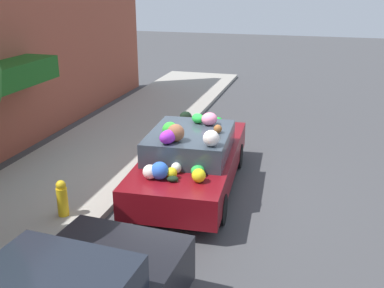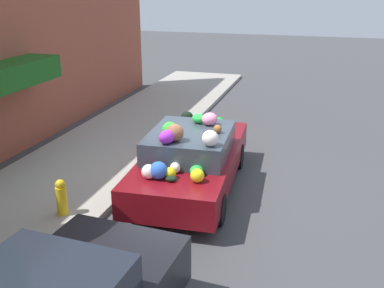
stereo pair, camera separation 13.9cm
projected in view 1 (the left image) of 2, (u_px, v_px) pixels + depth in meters
name	position (u px, v px, depth m)	size (l,w,h in m)	color
ground_plane	(187.00, 187.00, 9.74)	(60.00, 60.00, 0.00)	#424244
sidewalk_curb	(76.00, 171.00, 10.41)	(24.00, 3.20, 0.13)	#9E998E
fire_hydrant	(62.00, 198.00, 8.21)	(0.20, 0.20, 0.70)	gold
art_car	(191.00, 158.00, 9.42)	(4.51, 2.08, 1.68)	maroon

